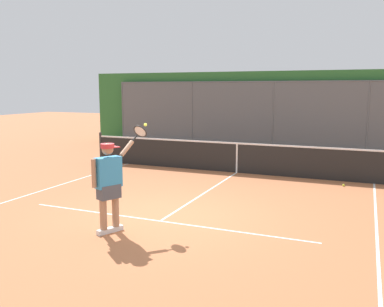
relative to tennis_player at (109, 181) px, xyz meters
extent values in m
plane|color=#B76B42|center=(-0.55, -1.23, -0.98)|extent=(60.00, 60.00, 0.00)
cube|color=white|center=(-0.55, -0.92, -0.97)|extent=(6.24, 0.05, 0.01)
cube|color=white|center=(-4.55, -1.40, -0.97)|extent=(0.05, 9.60, 0.01)
cube|color=white|center=(3.45, -1.40, -0.97)|extent=(0.05, 9.60, 0.01)
cube|color=white|center=(-0.55, -3.56, -0.97)|extent=(0.05, 5.28, 0.01)
cylinder|color=#565B60|center=(-4.29, -11.42, 0.50)|extent=(0.07, 0.07, 2.96)
cylinder|color=#565B60|center=(-0.55, -11.42, 0.50)|extent=(0.07, 0.07, 2.96)
cylinder|color=#565B60|center=(3.18, -11.42, 0.50)|extent=(0.07, 0.07, 2.96)
cylinder|color=#565B60|center=(6.92, -11.42, 0.50)|extent=(0.07, 0.07, 2.96)
cylinder|color=#565B60|center=(-0.55, -11.42, 1.94)|extent=(14.94, 0.05, 0.05)
cube|color=#565B60|center=(-0.55, -11.42, 0.50)|extent=(14.94, 0.02, 2.96)
cube|color=#2D6B33|center=(-0.55, -12.07, 0.71)|extent=(17.94, 0.90, 3.38)
cube|color=#ADADA8|center=(-0.55, -11.24, -0.90)|extent=(15.94, 0.18, 0.15)
cylinder|color=#2D2D2D|center=(4.58, -6.21, -0.44)|extent=(0.09, 0.09, 1.07)
cube|color=black|center=(-0.55, -6.21, -0.52)|extent=(10.17, 0.02, 0.91)
cube|color=white|center=(-0.55, -6.21, -0.04)|extent=(10.17, 0.04, 0.05)
cube|color=white|center=(-0.55, -6.21, -0.52)|extent=(0.05, 0.04, 0.91)
cube|color=silver|center=(0.06, 0.14, -0.93)|extent=(0.21, 0.28, 0.09)
cylinder|color=#A87A5B|center=(0.06, 0.14, -0.50)|extent=(0.13, 0.13, 0.77)
cube|color=silver|center=(-0.05, -0.10, -0.93)|extent=(0.21, 0.28, 0.09)
cylinder|color=#A87A5B|center=(-0.05, -0.10, -0.50)|extent=(0.13, 0.13, 0.77)
cube|color=#474C56|center=(0.00, 0.02, -0.20)|extent=(0.37, 0.46, 0.26)
cube|color=#338CC6|center=(0.00, 0.02, 0.16)|extent=(0.39, 0.52, 0.56)
cylinder|color=#A87A5B|center=(0.12, 0.29, 0.18)|extent=(0.08, 0.08, 0.51)
cylinder|color=#A87A5B|center=(-0.13, -0.41, 0.55)|extent=(0.13, 0.38, 0.29)
sphere|color=#A87A5B|center=(0.00, 0.02, 0.58)|extent=(0.21, 0.21, 0.21)
cylinder|color=red|center=(0.00, 0.02, 0.64)|extent=(0.32, 0.32, 0.08)
cube|color=red|center=(-0.04, -0.09, 0.61)|extent=(0.24, 0.25, 0.02)
cylinder|color=black|center=(-0.16, -0.65, 0.71)|extent=(0.05, 0.17, 0.13)
torus|color=black|center=(-0.18, -0.83, 0.83)|extent=(0.31, 0.21, 0.26)
cylinder|color=silver|center=(-0.18, -0.83, 0.83)|extent=(0.26, 0.17, 0.21)
sphere|color=#D6E042|center=(-0.20, -1.01, 0.95)|extent=(0.07, 0.07, 0.07)
sphere|color=#CCDB33|center=(-3.78, -5.54, -0.94)|extent=(0.07, 0.07, 0.07)
camera|label=1|loc=(-4.26, 6.21, 1.66)|focal=38.84mm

